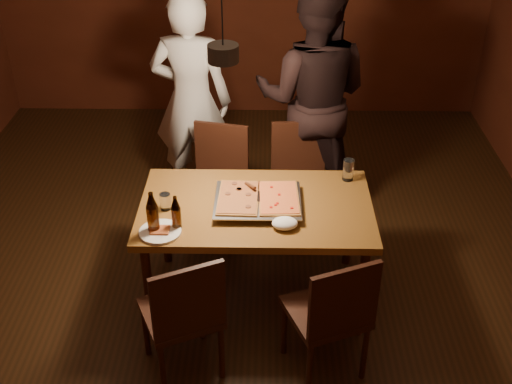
{
  "coord_description": "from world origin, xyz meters",
  "views": [
    {
      "loc": [
        0.25,
        -3.48,
        3.03
      ],
      "look_at": [
        0.19,
        -0.04,
        0.85
      ],
      "focal_mm": 45.0,
      "sensor_mm": 36.0,
      "label": 1
    }
  ],
  "objects_px": {
    "dining_table": "(256,215)",
    "beer_bottle_b": "(176,213)",
    "pizza_tray": "(258,203)",
    "chair_far_left": "(218,172)",
    "chair_near_left": "(184,308)",
    "chair_near_right": "(333,308)",
    "beer_bottle_a": "(152,213)",
    "pendant_lamp": "(223,52)",
    "diner_white": "(192,101)",
    "plate_slice": "(160,232)",
    "chair_far_right": "(299,170)",
    "diner_dark": "(313,98)"
  },
  "relations": [
    {
      "from": "dining_table",
      "to": "beer_bottle_b",
      "type": "bearing_deg",
      "value": -151.47
    },
    {
      "from": "pizza_tray",
      "to": "beer_bottle_b",
      "type": "height_order",
      "value": "beer_bottle_b"
    },
    {
      "from": "chair_far_left",
      "to": "chair_near_left",
      "type": "relative_size",
      "value": 0.9
    },
    {
      "from": "dining_table",
      "to": "chair_near_right",
      "type": "distance_m",
      "value": 0.86
    },
    {
      "from": "chair_near_right",
      "to": "pizza_tray",
      "type": "distance_m",
      "value": 0.87
    },
    {
      "from": "beer_bottle_a",
      "to": "dining_table",
      "type": "bearing_deg",
      "value": 26.19
    },
    {
      "from": "chair_near_right",
      "to": "pendant_lamp",
      "type": "bearing_deg",
      "value": 107.34
    },
    {
      "from": "beer_bottle_b",
      "to": "pendant_lamp",
      "type": "distance_m",
      "value": 0.99
    },
    {
      "from": "diner_white",
      "to": "pendant_lamp",
      "type": "distance_m",
      "value": 1.56
    },
    {
      "from": "beer_bottle_a",
      "to": "plate_slice",
      "type": "xyz_separation_m",
      "value": [
        0.04,
        -0.01,
        -0.13
      ]
    },
    {
      "from": "chair_far_left",
      "to": "beer_bottle_b",
      "type": "bearing_deg",
      "value": 93.05
    },
    {
      "from": "dining_table",
      "to": "beer_bottle_b",
      "type": "height_order",
      "value": "beer_bottle_b"
    },
    {
      "from": "beer_bottle_b",
      "to": "plate_slice",
      "type": "xyz_separation_m",
      "value": [
        -0.1,
        -0.05,
        -0.1
      ]
    },
    {
      "from": "pizza_tray",
      "to": "beer_bottle_a",
      "type": "xyz_separation_m",
      "value": [
        -0.62,
        -0.29,
        0.11
      ]
    },
    {
      "from": "chair_near_right",
      "to": "beer_bottle_a",
      "type": "bearing_deg",
      "value": 135.86
    },
    {
      "from": "chair_far_left",
      "to": "beer_bottle_a",
      "type": "distance_m",
      "value": 1.17
    },
    {
      "from": "chair_near_left",
      "to": "chair_near_right",
      "type": "xyz_separation_m",
      "value": [
        0.84,
        0.02,
        0.0
      ]
    },
    {
      "from": "chair_near_right",
      "to": "beer_bottle_b",
      "type": "height_order",
      "value": "beer_bottle_b"
    },
    {
      "from": "plate_slice",
      "to": "chair_far_left",
      "type": "bearing_deg",
      "value": 76.03
    },
    {
      "from": "chair_far_left",
      "to": "beer_bottle_a",
      "type": "xyz_separation_m",
      "value": [
        -0.31,
        -1.08,
        0.35
      ]
    },
    {
      "from": "chair_far_right",
      "to": "pizza_tray",
      "type": "height_order",
      "value": "chair_far_right"
    },
    {
      "from": "pizza_tray",
      "to": "chair_near_right",
      "type": "bearing_deg",
      "value": -58.19
    },
    {
      "from": "pizza_tray",
      "to": "diner_dark",
      "type": "xyz_separation_m",
      "value": [
        0.41,
        1.21,
        0.19
      ]
    },
    {
      "from": "dining_table",
      "to": "chair_far_right",
      "type": "distance_m",
      "value": 0.89
    },
    {
      "from": "dining_table",
      "to": "pizza_tray",
      "type": "xyz_separation_m",
      "value": [
        0.01,
        -0.01,
        0.1
      ]
    },
    {
      "from": "dining_table",
      "to": "diner_white",
      "type": "xyz_separation_m",
      "value": [
        -0.54,
        1.29,
        0.22
      ]
    },
    {
      "from": "chair_far_right",
      "to": "plate_slice",
      "type": "relative_size",
      "value": 1.89
    },
    {
      "from": "chair_near_left",
      "to": "pizza_tray",
      "type": "height_order",
      "value": "chair_near_left"
    },
    {
      "from": "plate_slice",
      "to": "dining_table",
      "type": "bearing_deg",
      "value": 28.69
    },
    {
      "from": "chair_near_right",
      "to": "diner_dark",
      "type": "height_order",
      "value": "diner_dark"
    },
    {
      "from": "beer_bottle_a",
      "to": "plate_slice",
      "type": "height_order",
      "value": "beer_bottle_a"
    },
    {
      "from": "dining_table",
      "to": "diner_dark",
      "type": "height_order",
      "value": "diner_dark"
    },
    {
      "from": "chair_near_left",
      "to": "beer_bottle_a",
      "type": "height_order",
      "value": "beer_bottle_a"
    },
    {
      "from": "beer_bottle_a",
      "to": "diner_dark",
      "type": "bearing_deg",
      "value": 55.47
    },
    {
      "from": "dining_table",
      "to": "chair_near_left",
      "type": "height_order",
      "value": "chair_near_left"
    },
    {
      "from": "diner_white",
      "to": "pizza_tray",
      "type": "bearing_deg",
      "value": 120.77
    },
    {
      "from": "beer_bottle_a",
      "to": "diner_white",
      "type": "bearing_deg",
      "value": 87.5
    },
    {
      "from": "chair_near_left",
      "to": "diner_white",
      "type": "distance_m",
      "value": 2.07
    },
    {
      "from": "beer_bottle_a",
      "to": "diner_dark",
      "type": "relative_size",
      "value": 0.14
    },
    {
      "from": "chair_far_left",
      "to": "diner_white",
      "type": "distance_m",
      "value": 0.67
    },
    {
      "from": "chair_near_left",
      "to": "beer_bottle_b",
      "type": "height_order",
      "value": "beer_bottle_b"
    },
    {
      "from": "pizza_tray",
      "to": "diner_dark",
      "type": "relative_size",
      "value": 0.29
    },
    {
      "from": "beer_bottle_a",
      "to": "plate_slice",
      "type": "bearing_deg",
      "value": -19.34
    },
    {
      "from": "plate_slice",
      "to": "pendant_lamp",
      "type": "bearing_deg",
      "value": 42.84
    },
    {
      "from": "plate_slice",
      "to": "chair_near_right",
      "type": "bearing_deg",
      "value": -21.85
    },
    {
      "from": "chair_near_left",
      "to": "diner_dark",
      "type": "height_order",
      "value": "diner_dark"
    },
    {
      "from": "diner_dark",
      "to": "plate_slice",
      "type": "bearing_deg",
      "value": 67.59
    },
    {
      "from": "dining_table",
      "to": "plate_slice",
      "type": "bearing_deg",
      "value": -151.31
    },
    {
      "from": "pendant_lamp",
      "to": "beer_bottle_a",
      "type": "bearing_deg",
      "value": -140.88
    },
    {
      "from": "chair_far_left",
      "to": "diner_white",
      "type": "height_order",
      "value": "diner_white"
    }
  ]
}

